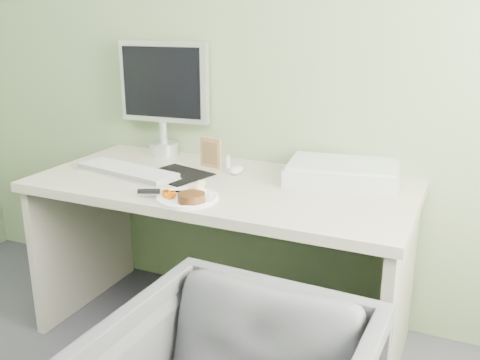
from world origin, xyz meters
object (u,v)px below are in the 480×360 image
at_px(desk, 221,222).
at_px(scanner, 342,173).
at_px(plate, 188,198).
at_px(monitor, 164,92).

bearing_deg(desk, scanner, 24.90).
relative_size(plate, monitor, 0.43).
distance_m(desk, plate, 0.32).
xyz_separation_m(desk, plate, (-0.02, -0.26, 0.19)).
xyz_separation_m(plate, scanner, (0.48, 0.47, 0.03)).
distance_m(desk, scanner, 0.56).
height_order(plate, monitor, monitor).
bearing_deg(monitor, desk, -38.98).
bearing_deg(scanner, plate, -144.20).
bearing_deg(plate, scanner, 44.52).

